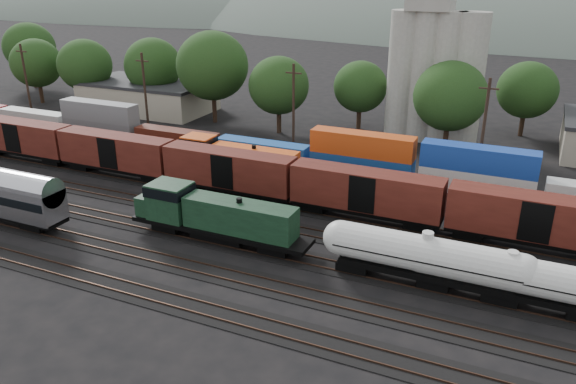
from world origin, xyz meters
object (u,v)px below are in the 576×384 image
at_px(tank_car_a, 426,256).
at_px(grain_silo, 435,61).
at_px(green_locomotive, 210,214).
at_px(orange_locomotive, 232,158).

height_order(tank_car_a, grain_silo, grain_silo).
relative_size(tank_car_a, grain_silo, 0.58).
bearing_deg(green_locomotive, tank_car_a, 0.00).
xyz_separation_m(green_locomotive, tank_car_a, (19.50, 0.00, -0.01)).
bearing_deg(orange_locomotive, green_locomotive, -67.22).
distance_m(green_locomotive, grain_silo, 43.50).
bearing_deg(tank_car_a, grain_silo, 100.78).
bearing_deg(green_locomotive, orange_locomotive, 112.78).
bearing_deg(grain_silo, orange_locomotive, -124.68).
distance_m(tank_car_a, orange_locomotive, 29.84).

